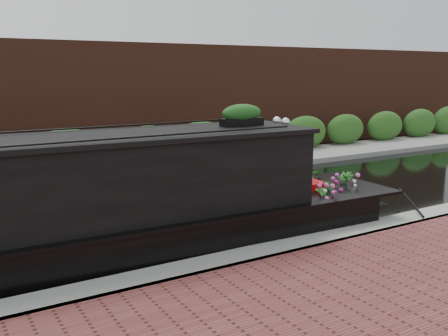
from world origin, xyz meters
TOP-DOWN VIEW (x-y plane):
  - ground at (0.00, 0.00)m, footprint 80.00×80.00m
  - near_bank_coping at (0.00, -3.30)m, footprint 40.00×0.60m
  - far_bank_path at (0.00, 4.20)m, footprint 40.00×2.40m
  - far_hedge at (0.00, 5.10)m, footprint 40.00×1.10m
  - far_brick_wall at (0.00, 7.20)m, footprint 40.00×1.00m
  - narrowboat at (-1.73, -1.90)m, footprint 11.51×2.50m
  - rope_fender at (4.40, -1.90)m, footprint 0.32×0.40m

SIDE VIEW (x-z plane):
  - ground at x=0.00m, z-range 0.00..0.00m
  - near_bank_coping at x=0.00m, z-range -0.25..0.25m
  - far_bank_path at x=0.00m, z-range -0.17..0.17m
  - far_hedge at x=0.00m, z-range -1.40..1.40m
  - far_brick_wall at x=0.00m, z-range -4.00..4.00m
  - rope_fender at x=4.40m, z-range 0.00..0.32m
  - narrowboat at x=-1.73m, z-range -0.54..2.14m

